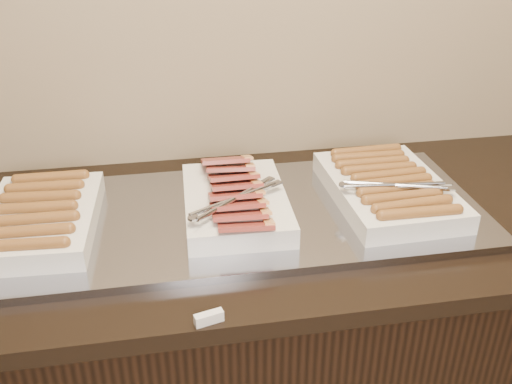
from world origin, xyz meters
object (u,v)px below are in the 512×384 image
counter (228,357)px  dish_left (40,218)px  dish_center (235,201)px  dish_right (388,188)px  warming_tray (234,216)px

counter → dish_left: 0.65m
dish_left → dish_center: size_ratio=0.98×
counter → dish_right: dish_right is taller
dish_left → dish_center: (0.45, -0.00, 0.00)m
dish_left → warming_tray: bearing=2.7°
counter → dish_center: bearing=-8.2°
dish_center → dish_left: bearing=-178.5°
warming_tray → dish_right: 0.39m
dish_center → dish_right: dish_center is taller
dish_center → dish_right: 0.38m
dish_right → dish_center: bearing=178.6°
counter → warming_tray: 0.46m
dish_center → dish_right: bearing=2.1°
counter → dish_right: (0.41, -0.00, 0.50)m
dish_left → dish_right: bearing=2.4°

